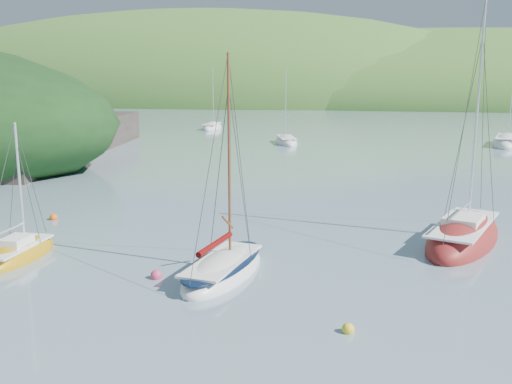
% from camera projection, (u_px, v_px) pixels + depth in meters
% --- Properties ---
extents(ground, '(700.00, 700.00, 0.00)m').
position_uv_depth(ground, '(208.00, 301.00, 21.60)').
color(ground, slate).
rests_on(ground, ground).
extents(shoreline_hills, '(690.00, 135.00, 56.00)m').
position_uv_depth(shoreline_hills, '(344.00, 100.00, 187.92)').
color(shoreline_hills, '#33732C').
rests_on(shoreline_hills, ground).
extents(daysailer_white, '(3.16, 6.75, 10.00)m').
position_uv_depth(daysailer_white, '(223.00, 270.00, 24.43)').
color(daysailer_white, white).
rests_on(daysailer_white, ground).
extents(sloop_red, '(5.64, 9.34, 13.07)m').
position_uv_depth(sloop_red, '(463.00, 238.00, 29.05)').
color(sloop_red, maroon).
rests_on(sloop_red, ground).
extents(sailboat_yellow, '(2.29, 5.28, 6.90)m').
position_uv_depth(sailboat_yellow, '(18.00, 255.00, 26.64)').
color(sailboat_yellow, '#BA870E').
rests_on(sailboat_yellow, ground).
extents(distant_sloop_a, '(4.63, 7.39, 9.95)m').
position_uv_depth(distant_sloop_a, '(286.00, 142.00, 70.40)').
color(distant_sloop_a, white).
rests_on(distant_sloop_a, ground).
extents(distant_sloop_b, '(5.25, 9.87, 13.37)m').
position_uv_depth(distant_sloop_b, '(507.00, 144.00, 68.54)').
color(distant_sloop_b, white).
rests_on(distant_sloop_b, ground).
extents(distant_sloop_c, '(3.05, 7.35, 10.25)m').
position_uv_depth(distant_sloop_c, '(212.00, 128.00, 88.84)').
color(distant_sloop_c, white).
rests_on(distant_sloop_c, ground).
extents(mooring_buoys, '(23.72, 11.74, 0.50)m').
position_uv_depth(mooring_buoys, '(218.00, 257.00, 26.50)').
color(mooring_buoys, yellow).
rests_on(mooring_buoys, ground).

